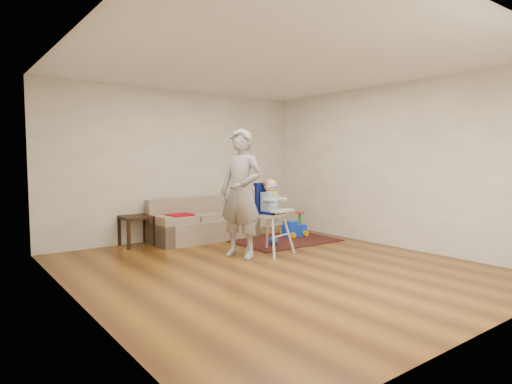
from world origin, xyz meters
TOP-DOWN VIEW (x-y plane):
  - ground at (0.00, 0.00)m, footprint 5.50×5.50m
  - room_envelope at (0.00, 0.53)m, footprint 5.04×5.52m
  - sofa at (0.27, 2.30)m, footprint 1.96×0.83m
  - side_table at (-0.92, 2.52)m, footprint 0.51×0.51m
  - area_rug at (1.36, 1.38)m, footprint 1.79×1.35m
  - ride_on_toy at (1.75, 1.53)m, footprint 0.42×0.30m
  - toy_ball at (0.89, 1.09)m, footprint 0.15×0.15m
  - high_chair at (0.48, 0.68)m, footprint 0.66×0.66m
  - adult at (0.02, 0.80)m, footprint 0.68×0.82m

SIDE VIEW (x-z plane):
  - ground at x=0.00m, z-range 0.00..0.00m
  - area_rug at x=1.36m, z-range 0.00..0.01m
  - toy_ball at x=0.89m, z-range 0.01..0.16m
  - ride_on_toy at x=1.75m, z-range 0.01..0.47m
  - side_table at x=-0.92m, z-range 0.00..0.51m
  - sofa at x=0.27m, z-range 0.00..0.75m
  - high_chair at x=0.48m, z-range -0.02..1.14m
  - adult at x=0.02m, z-range 0.00..1.91m
  - room_envelope at x=0.00m, z-range 0.52..3.24m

